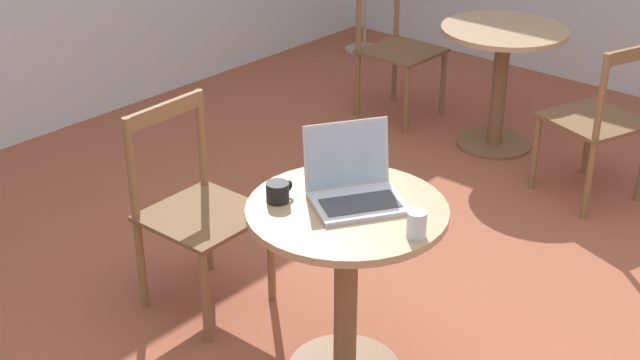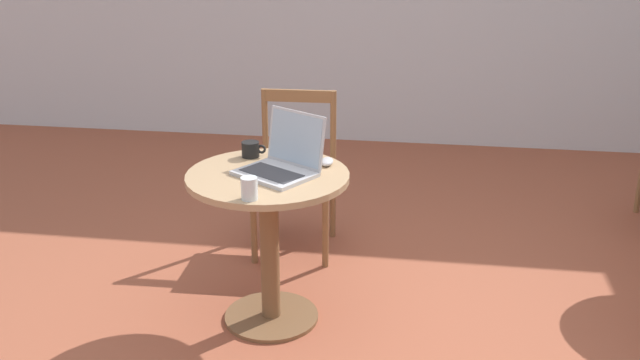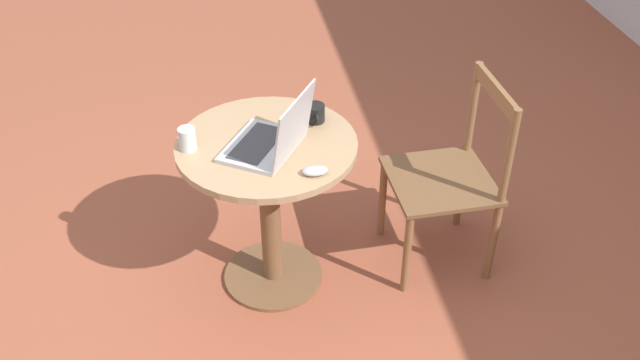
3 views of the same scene
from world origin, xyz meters
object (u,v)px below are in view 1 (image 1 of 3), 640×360
object	(u,v)px
mouse	(356,168)
drinking_glass	(417,224)
chair_near_back	(196,210)
chair_mid_front	(601,121)
cafe_table_near	(346,256)
laptop	(354,187)
mug	(278,192)
chair_mid_back	(396,48)
cafe_table_mid	(502,62)

from	to	relation	value
mouse	drinking_glass	world-z (taller)	drinking_glass
chair_near_back	chair_mid_front	distance (m)	2.25
cafe_table_near	drinking_glass	size ratio (longest dim) A/B	7.92
cafe_table_near	mouse	distance (m)	0.37
chair_near_back	mouse	distance (m)	0.78
laptop	mug	world-z (taller)	laptop
chair_mid_back	mouse	size ratio (longest dim) A/B	9.12
cafe_table_mid	chair_mid_front	distance (m)	0.82
chair_mid_front	mouse	size ratio (longest dim) A/B	9.12
cafe_table_mid	drinking_glass	size ratio (longest dim) A/B	7.92
laptop	drinking_glass	xyz separation A→B (m)	(-0.07, -0.33, -0.01)
mouse	drinking_glass	xyz separation A→B (m)	(-0.25, -0.47, 0.03)
chair_near_back	mug	distance (m)	0.70
chair_near_back	mouse	bearing A→B (deg)	-67.37
chair_near_back	drinking_glass	bearing A→B (deg)	-88.95
cafe_table_near	chair_near_back	xyz separation A→B (m)	(-0.03, 0.82, -0.09)
cafe_table_mid	laptop	xyz separation A→B (m)	(-2.25, -0.70, 0.26)
chair_mid_front	laptop	size ratio (longest dim) A/B	2.10
mug	drinking_glass	distance (m)	0.55
chair_near_back	drinking_glass	size ratio (longest dim) A/B	9.57
cafe_table_mid	chair_mid_back	world-z (taller)	chair_mid_back
mug	chair_mid_back	bearing A→B (deg)	27.66
laptop	drinking_glass	bearing A→B (deg)	-101.75
mouse	cafe_table_near	bearing A→B (deg)	-147.21
chair_mid_back	drinking_glass	bearing A→B (deg)	-141.97
drinking_glass	mouse	bearing A→B (deg)	61.67
chair_mid_back	chair_mid_front	xyz separation A→B (m)	(-0.26, -1.55, 0.00)
laptop	mug	bearing A→B (deg)	133.55
cafe_table_near	chair_mid_back	size ratio (longest dim) A/B	0.83
chair_mid_back	mug	bearing A→B (deg)	-152.34
laptop	drinking_glass	distance (m)	0.34
mouse	laptop	bearing A→B (deg)	-142.58
cafe_table_near	cafe_table_mid	xyz separation A→B (m)	(2.31, 0.72, 0.00)
cafe_table_mid	drinking_glass	xyz separation A→B (m)	(-2.32, -1.03, 0.26)
cafe_table_near	chair_mid_back	distance (m)	2.76
cafe_table_mid	mouse	bearing A→B (deg)	-164.84
chair_mid_back	mug	size ratio (longest dim) A/B	7.61
chair_near_back	chair_mid_front	size ratio (longest dim) A/B	1.00
cafe_table_mid	chair_mid_back	xyz separation A→B (m)	(0.00, 0.78, -0.09)
chair_mid_back	cafe_table_near	bearing A→B (deg)	-147.00
chair_mid_front	laptop	distance (m)	2.02
mouse	mug	distance (m)	0.38
chair_mid_front	mouse	distance (m)	1.84
chair_mid_front	drinking_glass	distance (m)	2.10
cafe_table_mid	mug	xyz separation A→B (m)	(-2.44, -0.50, 0.25)
chair_mid_back	mouse	bearing A→B (deg)	-146.98
cafe_table_near	laptop	world-z (taller)	laptop
mug	drinking_glass	size ratio (longest dim) A/B	1.26
cafe_table_mid	chair_mid_back	bearing A→B (deg)	89.74
laptop	mouse	bearing A→B (deg)	37.42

